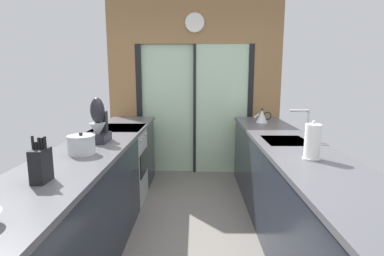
% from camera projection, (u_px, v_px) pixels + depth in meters
% --- Properties ---
extents(ground_plane, '(5.04, 7.60, 0.02)m').
position_uv_depth(ground_plane, '(194.00, 226.00, 3.15)').
color(ground_plane, slate).
extents(back_wall_unit, '(2.64, 0.12, 2.70)m').
position_uv_depth(back_wall_unit, '(195.00, 76.00, 4.65)').
color(back_wall_unit, olive).
rests_on(back_wall_unit, ground_plane).
extents(left_counter_run, '(0.62, 3.80, 0.92)m').
position_uv_depth(left_counter_run, '(88.00, 202.00, 2.62)').
color(left_counter_run, '#1E232D').
rests_on(left_counter_run, ground_plane).
extents(right_counter_run, '(0.62, 3.80, 0.92)m').
position_uv_depth(right_counter_run, '(293.00, 195.00, 2.76)').
color(right_counter_run, '#1E232D').
rests_on(right_counter_run, ground_plane).
extents(sink_faucet, '(0.19, 0.02, 0.30)m').
position_uv_depth(sink_faucet, '(305.00, 120.00, 2.89)').
color(sink_faucet, '#B7BABC').
rests_on(sink_faucet, right_counter_run).
extents(oven_range, '(0.60, 0.60, 0.92)m').
position_uv_depth(oven_range, '(120.00, 165.00, 3.72)').
color(oven_range, '#B7BABC').
rests_on(oven_range, ground_plane).
extents(knife_block, '(0.09, 0.14, 0.28)m').
position_uv_depth(knife_block, '(41.00, 165.00, 1.78)').
color(knife_block, black).
rests_on(knife_block, left_counter_run).
extents(stand_mixer, '(0.17, 0.27, 0.42)m').
position_uv_depth(stand_mixer, '(99.00, 125.00, 2.83)').
color(stand_mixer, black).
rests_on(stand_mixer, left_counter_run).
extents(stock_pot, '(0.22, 0.22, 0.18)m').
position_uv_depth(stock_pot, '(81.00, 145.00, 2.41)').
color(stock_pot, '#B7BABC').
rests_on(stock_pot, left_counter_run).
extents(kettle, '(0.23, 0.15, 0.19)m').
position_uv_depth(kettle, '(262.00, 116.00, 3.99)').
color(kettle, '#B7BABC').
rests_on(kettle, right_counter_run).
extents(paper_towel_roll, '(0.13, 0.13, 0.30)m').
position_uv_depth(paper_towel_roll, '(312.00, 142.00, 2.25)').
color(paper_towel_roll, '#B7BABC').
rests_on(paper_towel_roll, right_counter_run).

